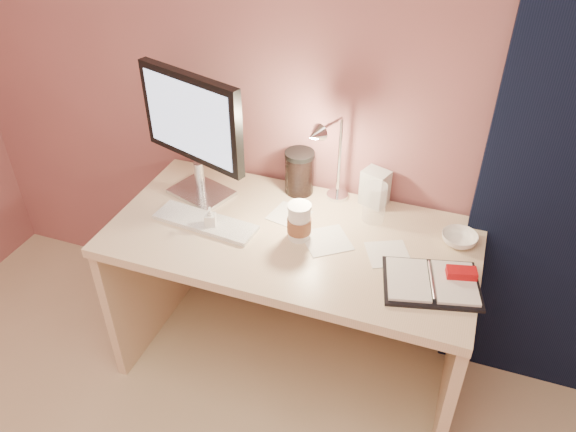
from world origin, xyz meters
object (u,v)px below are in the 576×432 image
(monitor, at_px, (194,126))
(desk, at_px, (298,267))
(desk_lamp, at_px, (344,158))
(bowl, at_px, (459,239))
(lotion_bottle, at_px, (210,218))
(keyboard, at_px, (205,222))
(clear_cup, at_px, (374,203))
(product_box, at_px, (375,188))
(coffee_cup, at_px, (299,222))
(planner, at_px, (434,282))
(dark_jar, at_px, (299,174))

(monitor, bearing_deg, desk, 11.69)
(monitor, xyz_separation_m, desk_lamp, (0.58, 0.09, -0.08))
(bowl, bearing_deg, lotion_bottle, -166.06)
(keyboard, height_order, clear_cup, clear_cup)
(monitor, relative_size, product_box, 3.51)
(coffee_cup, relative_size, lotion_bottle, 1.59)
(keyboard, height_order, product_box, product_box)
(bowl, bearing_deg, clear_cup, 172.64)
(planner, bearing_deg, desk_lamp, 129.21)
(monitor, bearing_deg, planner, 5.77)
(keyboard, height_order, coffee_cup, coffee_cup)
(desk_lamp, bearing_deg, planner, -14.41)
(planner, relative_size, product_box, 2.43)
(desk, height_order, monitor, monitor)
(monitor, distance_m, clear_cup, 0.76)
(monitor, distance_m, planner, 1.07)
(coffee_cup, bearing_deg, product_box, 56.01)
(dark_jar, xyz_separation_m, product_box, (0.32, 0.02, -0.01))
(clear_cup, height_order, lotion_bottle, clear_cup)
(keyboard, height_order, desk_lamp, desk_lamp)
(coffee_cup, height_order, lotion_bottle, coffee_cup)
(planner, bearing_deg, dark_jar, 133.95)
(monitor, height_order, dark_jar, monitor)
(bowl, height_order, product_box, product_box)
(desk, bearing_deg, product_box, 43.80)
(clear_cup, bearing_deg, dark_jar, 165.24)
(monitor, distance_m, bowl, 1.09)
(clear_cup, relative_size, bowl, 1.18)
(planner, xyz_separation_m, product_box, (-0.30, 0.41, 0.06))
(keyboard, distance_m, product_box, 0.69)
(planner, xyz_separation_m, dark_jar, (-0.62, 0.39, 0.07))
(clear_cup, bearing_deg, product_box, 101.65)
(desk, xyz_separation_m, product_box, (0.25, 0.24, 0.30))
(lotion_bottle, bearing_deg, desk, 24.77)
(clear_cup, distance_m, product_box, 0.11)
(clear_cup, distance_m, lotion_bottle, 0.64)
(coffee_cup, bearing_deg, dark_jar, 108.85)
(coffee_cup, height_order, desk_lamp, desk_lamp)
(desk, distance_m, bowl, 0.66)
(monitor, xyz_separation_m, clear_cup, (0.72, 0.07, -0.24))
(planner, xyz_separation_m, bowl, (0.06, 0.26, 0.01))
(desk, distance_m, lotion_bottle, 0.43)
(product_box, height_order, desk_lamp, desk_lamp)
(desk, relative_size, dark_jar, 8.31)
(lotion_bottle, distance_m, dark_jar, 0.43)
(keyboard, height_order, lotion_bottle, lotion_bottle)
(keyboard, relative_size, dark_jar, 2.46)
(keyboard, distance_m, planner, 0.89)
(coffee_cup, distance_m, desk_lamp, 0.30)
(dark_jar, distance_m, desk_lamp, 0.27)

